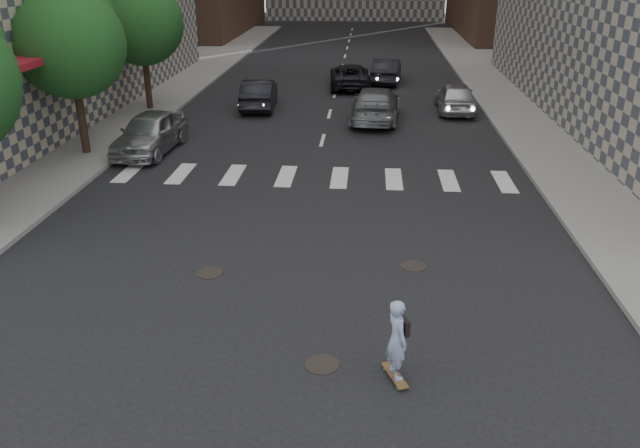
# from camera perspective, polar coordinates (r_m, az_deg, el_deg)

# --- Properties ---
(ground) EXTENTS (160.00, 160.00, 0.00)m
(ground) POSITION_cam_1_polar(r_m,az_deg,el_deg) (15.07, -3.68, -6.91)
(ground) COLOR black
(ground) RESTS_ON ground
(sidewalk_left) EXTENTS (13.00, 80.00, 0.15)m
(sidewalk_left) POSITION_cam_1_polar(r_m,az_deg,el_deg) (37.51, -22.09, 10.17)
(sidewalk_left) COLOR gray
(sidewalk_left) RESTS_ON ground
(sidewalk_right) EXTENTS (13.00, 80.00, 0.15)m
(sidewalk_right) POSITION_cam_1_polar(r_m,az_deg,el_deg) (35.97, 25.04, 9.18)
(sidewalk_right) COLOR gray
(sidewalk_right) RESTS_ON ground
(tree_b) EXTENTS (4.20, 4.20, 6.60)m
(tree_b) POSITION_cam_1_polar(r_m,az_deg,el_deg) (26.74, -21.72, 15.51)
(tree_b) COLOR #382619
(tree_b) RESTS_ON sidewalk_left
(tree_c) EXTENTS (4.20, 4.20, 6.60)m
(tree_c) POSITION_cam_1_polar(r_m,az_deg,el_deg) (34.10, -15.93, 17.62)
(tree_c) COLOR #382619
(tree_c) RESTS_ON sidewalk_left
(manhole_a) EXTENTS (0.70, 0.70, 0.02)m
(manhole_a) POSITION_cam_1_polar(r_m,az_deg,el_deg) (12.86, 0.20, -12.71)
(manhole_a) COLOR black
(manhole_a) RESTS_ON ground
(manhole_b) EXTENTS (0.70, 0.70, 0.02)m
(manhole_b) POSITION_cam_1_polar(r_m,az_deg,el_deg) (16.46, -10.05, -4.41)
(manhole_b) COLOR black
(manhole_b) RESTS_ON ground
(manhole_c) EXTENTS (0.70, 0.70, 0.02)m
(manhole_c) POSITION_cam_1_polar(r_m,az_deg,el_deg) (16.74, 8.55, -3.80)
(manhole_c) COLOR black
(manhole_c) RESTS_ON ground
(skateboarder) EXTENTS (0.59, 0.90, 1.75)m
(skateboarder) POSITION_cam_1_polar(r_m,az_deg,el_deg) (12.07, 7.06, -10.39)
(skateboarder) COLOR brown
(skateboarder) RESTS_ON ground
(silver_sedan) EXTENTS (2.25, 4.98, 1.66)m
(silver_sedan) POSITION_cam_1_polar(r_m,az_deg,el_deg) (26.98, -15.30, 8.07)
(silver_sedan) COLOR #A8ABAF
(silver_sedan) RESTS_ON ground
(traffic_car_a) EXTENTS (1.96, 4.81, 1.55)m
(traffic_car_a) POSITION_cam_1_polar(r_m,az_deg,el_deg) (34.06, -5.60, 11.76)
(traffic_car_a) COLOR black
(traffic_car_a) RESTS_ON ground
(traffic_car_b) EXTENTS (2.75, 5.81, 1.64)m
(traffic_car_b) POSITION_cam_1_polar(r_m,az_deg,el_deg) (31.37, 5.10, 10.85)
(traffic_car_b) COLOR slate
(traffic_car_b) RESTS_ON ground
(traffic_car_c) EXTENTS (2.73, 5.35, 1.45)m
(traffic_car_c) POSITION_cam_1_polar(r_m,az_deg,el_deg) (39.48, 2.76, 13.37)
(traffic_car_c) COLOR black
(traffic_car_c) RESTS_ON ground
(traffic_car_d) EXTENTS (1.92, 4.62, 1.56)m
(traffic_car_d) POSITION_cam_1_polar(r_m,az_deg,el_deg) (33.87, 12.26, 11.29)
(traffic_car_d) COLOR #B8BCC0
(traffic_car_d) RESTS_ON ground
(traffic_car_e) EXTENTS (2.08, 4.79, 1.53)m
(traffic_car_e) POSITION_cam_1_polar(r_m,az_deg,el_deg) (41.21, 6.10, 13.75)
(traffic_car_e) COLOR black
(traffic_car_e) RESTS_ON ground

